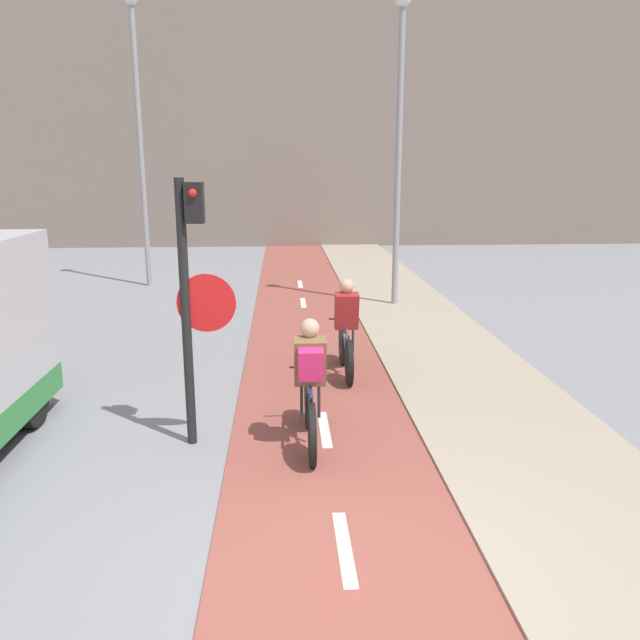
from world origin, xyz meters
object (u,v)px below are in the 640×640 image
Objects in this scene: cyclist_near at (310,387)px; street_lamp_far at (138,115)px; traffic_light_pole at (192,284)px; cyclist_far at (346,333)px; street_lamp_sidewalk at (399,121)px.

street_lamp_far is at bearing 110.68° from cyclist_near.
traffic_light_pole is 0.41× the size of street_lamp_far.
traffic_light_pole is at bearing 172.67° from cyclist_near.
traffic_light_pole is 3.35m from cyclist_far.
street_lamp_far reaches higher than cyclist_near.
street_lamp_far is 10.07m from cyclist_far.
cyclist_near is 1.02× the size of cyclist_far.
traffic_light_pole is 0.45× the size of street_lamp_sidewalk.
cyclist_far is at bearing -108.37° from street_lamp_sidewalk.
street_lamp_far is (-2.69, 10.42, 2.62)m from traffic_light_pole.
street_lamp_far reaches higher than cyclist_far.
cyclist_near is (1.31, -0.17, -1.19)m from traffic_light_pole.
street_lamp_sidewalk is (6.36, -2.98, -0.34)m from street_lamp_far.
cyclist_near is at bearing -7.33° from traffic_light_pole.
traffic_light_pole reaches higher than cyclist_far.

